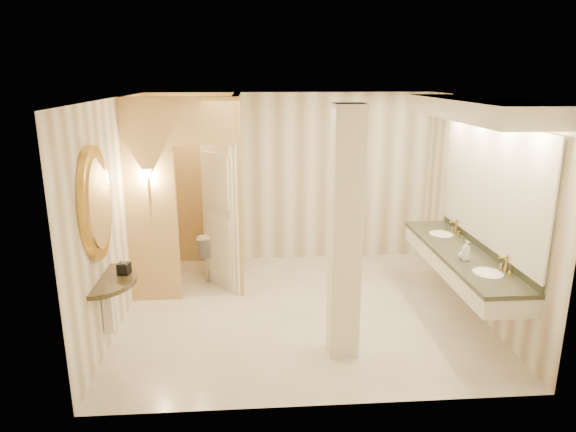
% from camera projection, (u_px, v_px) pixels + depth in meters
% --- Properties ---
extents(floor, '(4.50, 4.50, 0.00)m').
position_uv_depth(floor, '(301.00, 310.00, 6.69)').
color(floor, white).
rests_on(floor, ground).
extents(ceiling, '(4.50, 4.50, 0.00)m').
position_uv_depth(ceiling, '(303.00, 98.00, 5.97)').
color(ceiling, white).
rests_on(ceiling, wall_back).
extents(wall_back, '(4.50, 0.02, 2.70)m').
position_uv_depth(wall_back, '(290.00, 178.00, 8.25)').
color(wall_back, white).
rests_on(wall_back, floor).
extents(wall_front, '(4.50, 0.02, 2.70)m').
position_uv_depth(wall_front, '(325.00, 270.00, 4.41)').
color(wall_front, white).
rests_on(wall_front, floor).
extents(wall_left, '(0.02, 4.00, 2.70)m').
position_uv_depth(wall_left, '(116.00, 214.00, 6.17)').
color(wall_left, white).
rests_on(wall_left, floor).
extents(wall_right, '(0.02, 4.00, 2.70)m').
position_uv_depth(wall_right, '(479.00, 207.00, 6.49)').
color(wall_right, white).
rests_on(wall_right, floor).
extents(toilet_closet, '(1.50, 1.55, 2.70)m').
position_uv_depth(toilet_closet, '(214.00, 192.00, 7.16)').
color(toilet_closet, '#E2BE76').
rests_on(toilet_closet, floor).
extents(wall_sconce, '(0.14, 0.14, 0.42)m').
position_uv_depth(wall_sconce, '(148.00, 175.00, 6.50)').
color(wall_sconce, '#B6933A').
rests_on(wall_sconce, toilet_closet).
extents(vanity, '(0.75, 2.81, 2.09)m').
position_uv_depth(vanity, '(470.00, 191.00, 6.09)').
color(vanity, white).
rests_on(vanity, floor).
extents(console_shelf, '(0.91, 0.91, 1.91)m').
position_uv_depth(console_shelf, '(99.00, 237.00, 5.32)').
color(console_shelf, black).
rests_on(console_shelf, floor).
extents(pillar, '(0.31, 0.31, 2.70)m').
position_uv_depth(pillar, '(346.00, 236.00, 5.33)').
color(pillar, white).
rests_on(pillar, floor).
extents(tissue_box, '(0.14, 0.14, 0.12)m').
position_uv_depth(tissue_box, '(124.00, 268.00, 5.57)').
color(tissue_box, black).
rests_on(tissue_box, console_shelf).
extents(toilet, '(0.44, 0.73, 0.72)m').
position_uv_depth(toilet, '(212.00, 253.00, 7.76)').
color(toilet, white).
rests_on(toilet, floor).
extents(soap_bottle_a, '(0.06, 0.06, 0.12)m').
position_uv_depth(soap_bottle_a, '(465.00, 248.00, 6.21)').
color(soap_bottle_a, beige).
rests_on(soap_bottle_a, vanity).
extents(soap_bottle_b, '(0.12, 0.12, 0.13)m').
position_uv_depth(soap_bottle_b, '(463.00, 253.00, 6.01)').
color(soap_bottle_b, silver).
rests_on(soap_bottle_b, vanity).
extents(soap_bottle_c, '(0.12, 0.12, 0.24)m').
position_uv_depth(soap_bottle_c, '(466.00, 250.00, 5.96)').
color(soap_bottle_c, '#C6B28C').
rests_on(soap_bottle_c, vanity).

